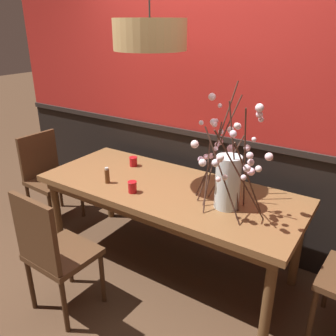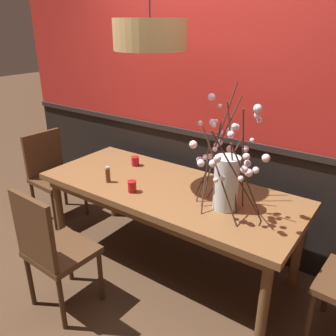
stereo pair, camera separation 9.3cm
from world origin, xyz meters
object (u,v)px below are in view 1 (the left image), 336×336
at_px(dining_table, 168,196).
at_px(candle_holder_nearer_edge, 133,161).
at_px(chair_head_west_end, 48,173).
at_px(pendant_lamp, 150,35).
at_px(condiment_bottle, 107,176).
at_px(chair_far_side_left, 185,170).
at_px(vase_with_blossoms, 228,177).
at_px(chair_near_side_left, 53,250).
at_px(candle_holder_nearer_center, 132,187).

height_order(dining_table, candle_holder_nearer_edge, candle_holder_nearer_edge).
xyz_separation_m(chair_head_west_end, pendant_lamp, (1.40, -0.05, 1.39)).
bearing_deg(condiment_bottle, candle_holder_nearer_edge, 97.24).
bearing_deg(dining_table, candle_holder_nearer_edge, 159.14).
bearing_deg(chair_far_side_left, candle_holder_nearer_edge, -103.83).
height_order(vase_with_blossoms, condiment_bottle, vase_with_blossoms).
bearing_deg(chair_head_west_end, vase_with_blossoms, -1.36).
bearing_deg(chair_near_side_left, pendant_lamp, 73.74).
distance_m(chair_head_west_end, chair_far_side_left, 1.44).
bearing_deg(chair_far_side_left, chair_head_west_end, -144.00).
bearing_deg(pendant_lamp, condiment_bottle, -153.83).
height_order(chair_far_side_left, vase_with_blossoms, vase_with_blossoms).
height_order(chair_far_side_left, candle_holder_nearer_center, chair_far_side_left).
bearing_deg(candle_holder_nearer_center, candle_holder_nearer_edge, 127.82).
height_order(chair_head_west_end, candle_holder_nearer_center, chair_head_west_end).
bearing_deg(chair_head_west_end, dining_table, 0.00).
distance_m(dining_table, pendant_lamp, 1.23).
distance_m(candle_holder_nearer_center, candle_holder_nearer_edge, 0.54).
height_order(chair_near_side_left, chair_head_west_end, chair_near_side_left).
xyz_separation_m(chair_head_west_end, condiment_bottle, (1.06, -0.21, 0.31)).
xyz_separation_m(candle_holder_nearer_center, condiment_bottle, (-0.28, 0.02, 0.02)).
xyz_separation_m(dining_table, condiment_bottle, (-0.46, -0.21, 0.15)).
relative_size(candle_holder_nearer_center, pendant_lamp, 0.10).
height_order(vase_with_blossoms, pendant_lamp, pendant_lamp).
xyz_separation_m(candle_holder_nearer_edge, condiment_bottle, (0.05, -0.41, 0.02)).
relative_size(dining_table, chair_near_side_left, 2.20).
bearing_deg(chair_near_side_left, candle_holder_nearer_center, 73.85).
bearing_deg(chair_near_side_left, vase_with_blossoms, 43.31).
height_order(candle_holder_nearer_center, pendant_lamp, pendant_lamp).
bearing_deg(chair_near_side_left, chair_far_side_left, 89.45).
relative_size(chair_near_side_left, pendant_lamp, 1.00).
bearing_deg(candle_holder_nearer_edge, pendant_lamp, -31.59).
bearing_deg(condiment_bottle, chair_far_side_left, 84.10).
distance_m(candle_holder_nearer_edge, pendant_lamp, 1.19).
height_order(condiment_bottle, pendant_lamp, pendant_lamp).
bearing_deg(candle_holder_nearer_center, chair_head_west_end, 170.02).
xyz_separation_m(candle_holder_nearer_edge, pendant_lamp, (0.39, -0.24, 1.10)).
relative_size(candle_holder_nearer_center, condiment_bottle, 0.68).
height_order(chair_near_side_left, chair_far_side_left, chair_near_side_left).
bearing_deg(pendant_lamp, vase_with_blossoms, -0.21).
bearing_deg(candle_holder_nearer_center, condiment_bottle, 175.29).
height_order(chair_near_side_left, candle_holder_nearer_center, chair_near_side_left).
relative_size(chair_near_side_left, candle_holder_nearer_edge, 11.17).
bearing_deg(vase_with_blossoms, chair_head_west_end, 178.64).
relative_size(condiment_bottle, pendant_lamp, 0.14).
distance_m(candle_holder_nearer_edge, condiment_bottle, 0.41).
bearing_deg(candle_holder_nearer_edge, chair_near_side_left, -82.38).
xyz_separation_m(chair_far_side_left, candle_holder_nearer_center, (0.17, -1.08, 0.28)).
bearing_deg(chair_head_west_end, candle_holder_nearer_edge, 10.89).
xyz_separation_m(dining_table, candle_holder_nearer_edge, (-0.51, 0.19, 0.13)).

